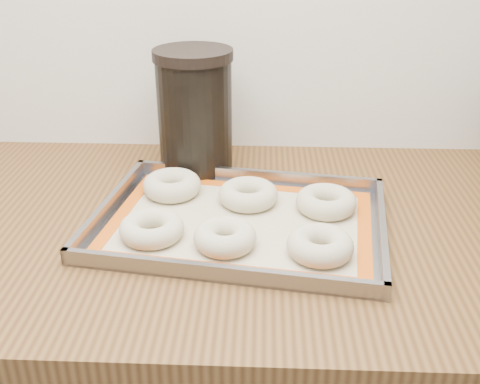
{
  "coord_description": "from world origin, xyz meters",
  "views": [
    {
      "loc": [
        -0.12,
        0.86,
        1.36
      ],
      "look_at": [
        -0.15,
        1.65,
        0.96
      ],
      "focal_mm": 42.0,
      "sensor_mm": 36.0,
      "label": 1
    }
  ],
  "objects_px": {
    "bagel_back_right": "(326,202)",
    "canister_left": "(195,111)",
    "baking_tray": "(240,221)",
    "bagel_front_right": "(320,245)",
    "bagel_front_mid": "(225,237)",
    "canister_mid": "(198,126)",
    "bagel_back_left": "(172,185)",
    "bagel_front_left": "(152,228)",
    "bagel_back_mid": "(248,194)"
  },
  "relations": [
    {
      "from": "bagel_back_right",
      "to": "canister_left",
      "type": "xyz_separation_m",
      "value": [
        -0.24,
        0.17,
        0.1
      ]
    },
    {
      "from": "baking_tray",
      "to": "bagel_front_right",
      "type": "xyz_separation_m",
      "value": [
        0.12,
        -0.09,
        0.02
      ]
    },
    {
      "from": "canister_left",
      "to": "bagel_front_mid",
      "type": "bearing_deg",
      "value": -75.63
    },
    {
      "from": "bagel_back_right",
      "to": "canister_left",
      "type": "bearing_deg",
      "value": 143.73
    },
    {
      "from": "bagel_front_mid",
      "to": "canister_mid",
      "type": "xyz_separation_m",
      "value": [
        -0.07,
        0.31,
        0.06
      ]
    },
    {
      "from": "bagel_front_mid",
      "to": "bagel_back_left",
      "type": "distance_m",
      "value": 0.2
    },
    {
      "from": "canister_left",
      "to": "bagel_back_right",
      "type": "bearing_deg",
      "value": -36.27
    },
    {
      "from": "bagel_back_right",
      "to": "canister_mid",
      "type": "height_order",
      "value": "canister_mid"
    },
    {
      "from": "bagel_back_left",
      "to": "bagel_front_mid",
      "type": "bearing_deg",
      "value": -58.45
    },
    {
      "from": "baking_tray",
      "to": "bagel_front_mid",
      "type": "height_order",
      "value": "bagel_front_mid"
    },
    {
      "from": "bagel_front_left",
      "to": "bagel_back_right",
      "type": "height_order",
      "value": "bagel_back_right"
    },
    {
      "from": "bagel_front_left",
      "to": "bagel_front_right",
      "type": "bearing_deg",
      "value": -8.84
    },
    {
      "from": "bagel_back_left",
      "to": "bagel_back_mid",
      "type": "relative_size",
      "value": 1.01
    },
    {
      "from": "bagel_front_left",
      "to": "bagel_front_right",
      "type": "relative_size",
      "value": 1.02
    },
    {
      "from": "bagel_front_mid",
      "to": "canister_mid",
      "type": "distance_m",
      "value": 0.32
    },
    {
      "from": "baking_tray",
      "to": "canister_mid",
      "type": "relative_size",
      "value": 2.98
    },
    {
      "from": "bagel_back_left",
      "to": "bagel_front_right",
      "type": "bearing_deg",
      "value": -37.58
    },
    {
      "from": "bagel_back_mid",
      "to": "bagel_back_right",
      "type": "relative_size",
      "value": 1.0
    },
    {
      "from": "bagel_back_right",
      "to": "canister_mid",
      "type": "distance_m",
      "value": 0.31
    },
    {
      "from": "bagel_front_right",
      "to": "bagel_back_mid",
      "type": "distance_m",
      "value": 0.19
    },
    {
      "from": "bagel_back_right",
      "to": "canister_mid",
      "type": "xyz_separation_m",
      "value": [
        -0.24,
        0.19,
        0.06
      ]
    },
    {
      "from": "bagel_front_left",
      "to": "bagel_back_left",
      "type": "relative_size",
      "value": 0.97
    },
    {
      "from": "bagel_front_right",
      "to": "canister_mid",
      "type": "relative_size",
      "value": 0.58
    },
    {
      "from": "baking_tray",
      "to": "bagel_back_right",
      "type": "height_order",
      "value": "bagel_back_right"
    },
    {
      "from": "bagel_front_left",
      "to": "bagel_back_mid",
      "type": "xyz_separation_m",
      "value": [
        0.15,
        0.12,
        0.0
      ]
    },
    {
      "from": "bagel_back_mid",
      "to": "bagel_back_right",
      "type": "bearing_deg",
      "value": -9.43
    },
    {
      "from": "bagel_front_right",
      "to": "bagel_back_right",
      "type": "xyz_separation_m",
      "value": [
        0.02,
        0.14,
        -0.0
      ]
    },
    {
      "from": "bagel_front_mid",
      "to": "bagel_back_mid",
      "type": "xyz_separation_m",
      "value": [
        0.03,
        0.14,
        -0.0
      ]
    },
    {
      "from": "bagel_front_mid",
      "to": "bagel_front_right",
      "type": "xyz_separation_m",
      "value": [
        0.14,
        -0.02,
        0.0
      ]
    },
    {
      "from": "bagel_back_mid",
      "to": "bagel_back_right",
      "type": "xyz_separation_m",
      "value": [
        0.13,
        -0.02,
        0.0
      ]
    },
    {
      "from": "bagel_back_left",
      "to": "canister_mid",
      "type": "bearing_deg",
      "value": 76.38
    },
    {
      "from": "canister_left",
      "to": "canister_mid",
      "type": "distance_m",
      "value": 0.04
    },
    {
      "from": "canister_left",
      "to": "bagel_front_right",
      "type": "bearing_deg",
      "value": -55.41
    },
    {
      "from": "bagel_front_mid",
      "to": "bagel_front_right",
      "type": "height_order",
      "value": "same"
    },
    {
      "from": "bagel_back_mid",
      "to": "bagel_back_left",
      "type": "bearing_deg",
      "value": 168.11
    },
    {
      "from": "bagel_front_left",
      "to": "canister_mid",
      "type": "distance_m",
      "value": 0.3
    },
    {
      "from": "bagel_front_left",
      "to": "bagel_back_mid",
      "type": "height_order",
      "value": "bagel_back_mid"
    },
    {
      "from": "bagel_front_mid",
      "to": "bagel_front_right",
      "type": "relative_size",
      "value": 0.97
    },
    {
      "from": "canister_left",
      "to": "bagel_front_left",
      "type": "bearing_deg",
      "value": -98.03
    },
    {
      "from": "bagel_front_right",
      "to": "bagel_back_left",
      "type": "relative_size",
      "value": 0.95
    },
    {
      "from": "bagel_front_right",
      "to": "canister_mid",
      "type": "distance_m",
      "value": 0.39
    },
    {
      "from": "bagel_back_left",
      "to": "bagel_back_mid",
      "type": "xyz_separation_m",
      "value": [
        0.14,
        -0.03,
        -0.0
      ]
    },
    {
      "from": "bagel_front_mid",
      "to": "bagel_back_left",
      "type": "relative_size",
      "value": 0.92
    },
    {
      "from": "baking_tray",
      "to": "bagel_back_left",
      "type": "relative_size",
      "value": 4.88
    },
    {
      "from": "bagel_back_mid",
      "to": "canister_mid",
      "type": "xyz_separation_m",
      "value": [
        -0.1,
        0.16,
        0.06
      ]
    },
    {
      "from": "baking_tray",
      "to": "canister_mid",
      "type": "xyz_separation_m",
      "value": [
        -0.09,
        0.23,
        0.08
      ]
    },
    {
      "from": "canister_mid",
      "to": "canister_left",
      "type": "bearing_deg",
      "value": -103.88
    },
    {
      "from": "bagel_front_left",
      "to": "bagel_back_mid",
      "type": "relative_size",
      "value": 0.98
    },
    {
      "from": "bagel_front_right",
      "to": "canister_left",
      "type": "height_order",
      "value": "canister_left"
    },
    {
      "from": "canister_left",
      "to": "bagel_back_mid",
      "type": "bearing_deg",
      "value": -55.14
    }
  ]
}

